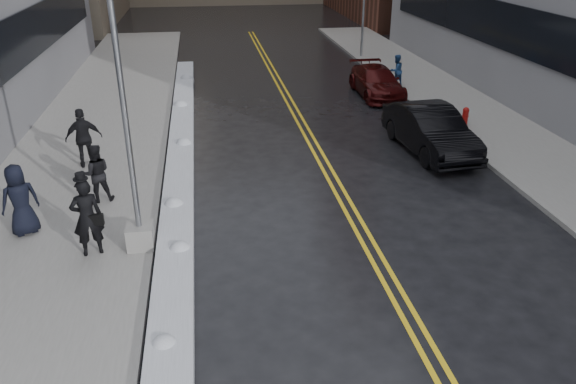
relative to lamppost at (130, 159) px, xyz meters
name	(u,v)px	position (x,y,z in m)	size (l,w,h in m)	color
ground	(282,285)	(3.30, -2.00, -2.53)	(160.00, 160.00, 0.00)	black
sidewalk_west	(93,145)	(-2.45, 8.00, -2.46)	(5.50, 50.00, 0.15)	gray
sidewalk_east	(487,125)	(13.30, 8.00, -2.46)	(4.00, 50.00, 0.15)	gray
lane_line_left	(305,136)	(5.65, 8.00, -2.53)	(0.12, 50.00, 0.01)	gold
lane_line_right	(312,136)	(5.95, 8.00, -2.53)	(0.12, 50.00, 0.01)	gold
snow_ridge	(181,157)	(0.85, 6.00, -2.36)	(0.90, 30.00, 0.34)	silver
lamppost	(130,159)	(0.00, 0.00, 0.00)	(0.65, 0.65, 7.62)	gray
fire_hydrant	(465,115)	(12.30, 8.00, -1.98)	(0.26, 0.26, 0.73)	maroon
traffic_signal	(364,2)	(11.80, 22.00, 0.87)	(0.16, 0.20, 6.00)	gray
pedestrian_fedora	(87,217)	(-1.17, -0.14, -1.38)	(0.73, 0.48, 2.00)	black
pedestrian_b	(96,173)	(-1.43, 2.92, -1.51)	(0.85, 0.66, 1.74)	black
pedestrian_c	(20,200)	(-3.05, 1.19, -1.42)	(0.94, 0.61, 1.92)	black
pedestrian_d	(84,138)	(-2.22, 5.73, -1.38)	(1.18, 0.49, 2.01)	black
pedestrian_east	(396,70)	(11.50, 14.44, -1.59)	(0.77, 0.60, 1.58)	navy
car_black	(430,130)	(9.84, 5.66, -1.70)	(1.76, 5.05, 1.66)	black
car_maroon	(377,82)	(10.17, 13.35, -1.85)	(1.92, 4.72, 1.37)	#370808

